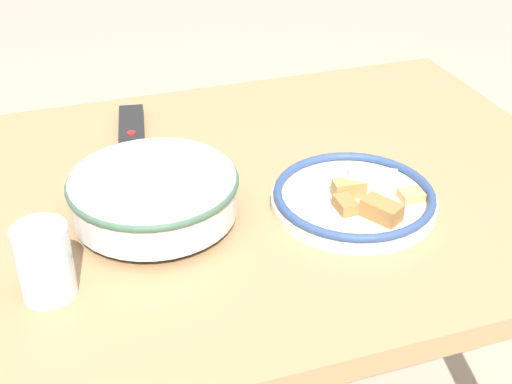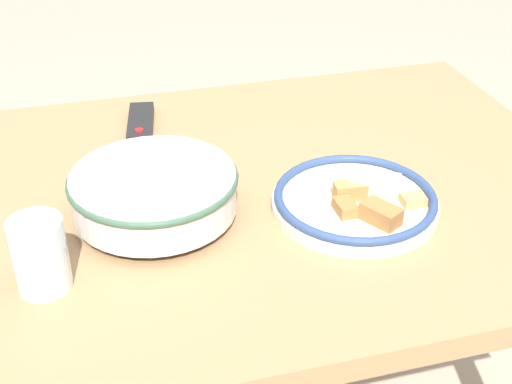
{
  "view_description": "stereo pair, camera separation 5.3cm",
  "coord_description": "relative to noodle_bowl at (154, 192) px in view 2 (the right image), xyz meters",
  "views": [
    {
      "loc": [
        -0.36,
        -1.01,
        1.42
      ],
      "look_at": [
        -0.05,
        -0.08,
        0.81
      ],
      "focal_mm": 50.0,
      "sensor_mm": 36.0,
      "label": 1
    },
    {
      "loc": [
        -0.31,
        -1.02,
        1.42
      ],
      "look_at": [
        -0.05,
        -0.08,
        0.81
      ],
      "focal_mm": 50.0,
      "sensor_mm": 36.0,
      "label": 2
    }
  ],
  "objects": [
    {
      "name": "drinking_glass",
      "position": [
        -0.18,
        -0.13,
        0.01
      ],
      "size": [
        0.08,
        0.08,
        0.11
      ],
      "color": "silver",
      "rests_on": "dining_table"
    },
    {
      "name": "noodle_bowl",
      "position": [
        0.0,
        0.0,
        0.0
      ],
      "size": [
        0.27,
        0.27,
        0.08
      ],
      "color": "silver",
      "rests_on": "dining_table"
    },
    {
      "name": "tv_remote",
      "position": [
        0.02,
        0.33,
        -0.04
      ],
      "size": [
        0.07,
        0.16,
        0.02
      ],
      "rotation": [
        0.0,
        0.0,
        2.97
      ],
      "color": "black",
      "rests_on": "dining_table"
    },
    {
      "name": "dining_table",
      "position": [
        0.21,
        0.05,
        -0.15
      ],
      "size": [
        1.14,
        0.87,
        0.77
      ],
      "color": "tan",
      "rests_on": "ground_plane"
    },
    {
      "name": "food_plate",
      "position": [
        0.32,
        -0.07,
        -0.03
      ],
      "size": [
        0.28,
        0.28,
        0.05
      ],
      "color": "silver",
      "rests_on": "dining_table"
    }
  ]
}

